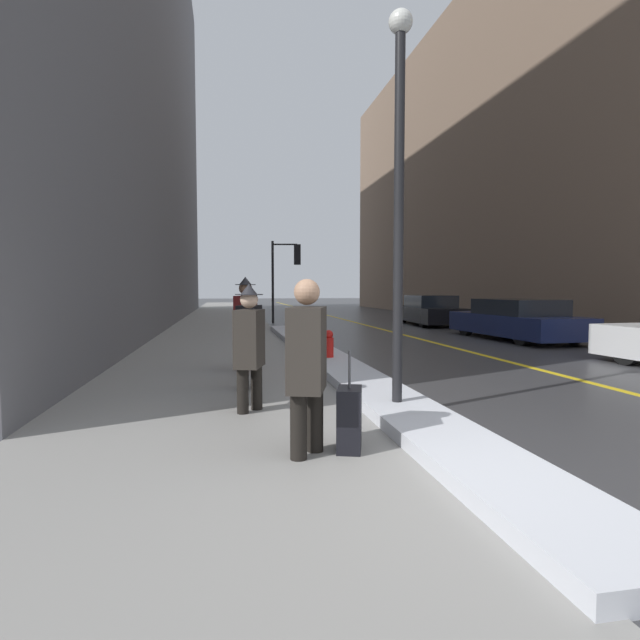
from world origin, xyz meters
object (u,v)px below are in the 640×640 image
(traffic_light_near, at_px, (288,264))
(fire_hydrant, at_px, (329,348))
(parked_car_black, at_px, (429,311))
(pedestrian_trailing, at_px, (249,334))
(lamp_post, at_px, (399,176))
(pedestrian_nearside, at_px, (307,359))
(pedestrian_in_fedora, at_px, (249,343))
(parked_car_navy, at_px, (516,320))
(pedestrian_with_shoulder_bag, at_px, (246,320))
(rolling_suitcase, at_px, (349,420))

(traffic_light_near, bearing_deg, fire_hydrant, -84.04)
(traffic_light_near, distance_m, parked_car_black, 6.52)
(pedestrian_trailing, height_order, parked_car_black, pedestrian_trailing)
(lamp_post, relative_size, traffic_light_near, 1.30)
(pedestrian_nearside, height_order, pedestrian_in_fedora, pedestrian_nearside)
(lamp_post, distance_m, parked_car_navy, 10.55)
(parked_car_black, bearing_deg, pedestrian_with_shoulder_bag, 146.66)
(pedestrian_with_shoulder_bag, relative_size, parked_car_black, 0.36)
(traffic_light_near, bearing_deg, pedestrian_in_fedora, -89.39)
(pedestrian_in_fedora, relative_size, pedestrian_trailing, 1.05)
(parked_car_black, bearing_deg, rolling_suitcase, 158.40)
(pedestrian_with_shoulder_bag, relative_size, rolling_suitcase, 1.83)
(pedestrian_trailing, bearing_deg, pedestrian_with_shoulder_bag, -163.59)
(lamp_post, bearing_deg, pedestrian_nearside, -134.98)
(parked_car_navy, bearing_deg, pedestrian_in_fedora, 130.36)
(parked_car_black, xyz_separation_m, fire_hydrant, (-6.52, -10.31, -0.25))
(pedestrian_in_fedora, bearing_deg, parked_car_navy, 149.07)
(pedestrian_with_shoulder_bag, bearing_deg, traffic_light_near, -173.50)
(pedestrian_trailing, bearing_deg, parked_car_black, 163.71)
(lamp_post, bearing_deg, pedestrian_trailing, 132.88)
(pedestrian_nearside, distance_m, pedestrian_trailing, 3.16)
(pedestrian_in_fedora, relative_size, pedestrian_with_shoulder_bag, 0.91)
(traffic_light_near, xyz_separation_m, pedestrian_in_fedora, (-2.46, -16.11, -1.78))
(pedestrian_trailing, bearing_deg, traffic_light_near, -172.35)
(parked_car_navy, distance_m, parked_car_black, 6.39)
(traffic_light_near, relative_size, fire_hydrant, 5.23)
(pedestrian_nearside, height_order, fire_hydrant, pedestrian_nearside)
(pedestrian_in_fedora, bearing_deg, pedestrian_with_shoulder_bag, -164.53)
(traffic_light_near, bearing_deg, pedestrian_trailing, -89.97)
(parked_car_navy, relative_size, fire_hydrant, 7.07)
(parked_car_navy, xyz_separation_m, parked_car_black, (-0.07, 6.39, 0.01))
(traffic_light_near, xyz_separation_m, pedestrian_trailing, (-2.39, -14.70, -1.80))
(parked_car_black, xyz_separation_m, rolling_suitcase, (-7.41, -15.60, -0.29))
(traffic_light_near, distance_m, pedestrian_nearside, 18.04)
(pedestrian_nearside, xyz_separation_m, pedestrian_with_shoulder_bag, (-0.36, 4.87, 0.06))
(pedestrian_trailing, bearing_deg, parked_car_navy, 143.48)
(pedestrian_nearside, xyz_separation_m, pedestrian_in_fedora, (-0.43, 1.73, -0.03))
(pedestrian_trailing, bearing_deg, rolling_suitcase, 31.10)
(lamp_post, height_order, pedestrian_in_fedora, lamp_post)
(pedestrian_nearside, relative_size, pedestrian_trailing, 1.06)
(lamp_post, bearing_deg, parked_car_black, 65.62)
(rolling_suitcase, bearing_deg, lamp_post, 161.06)
(pedestrian_with_shoulder_bag, xyz_separation_m, rolling_suitcase, (0.76, -4.81, -0.65))
(traffic_light_near, height_order, pedestrian_in_fedora, traffic_light_near)
(parked_car_black, relative_size, rolling_suitcase, 5.06)
(lamp_post, height_order, pedestrian_trailing, lamp_post)
(pedestrian_trailing, height_order, parked_car_navy, pedestrian_trailing)
(traffic_light_near, relative_size, parked_car_black, 0.76)
(traffic_light_near, bearing_deg, parked_car_black, -11.40)
(lamp_post, xyz_separation_m, parked_car_black, (6.50, 14.34, -2.26))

